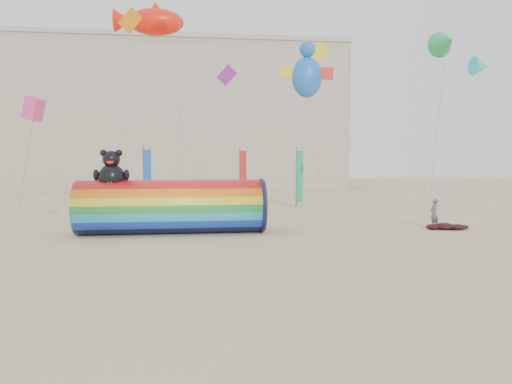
{
  "coord_description": "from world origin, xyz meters",
  "views": [
    {
      "loc": [
        -2.44,
        -22.35,
        4.08
      ],
      "look_at": [
        0.5,
        1.5,
        2.4
      ],
      "focal_mm": 32.0,
      "sensor_mm": 36.0,
      "label": 1
    }
  ],
  "objects": [
    {
      "name": "kite_handler",
      "position": [
        11.6,
        3.49,
        0.89
      ],
      "size": [
        0.78,
        0.71,
        1.78
      ],
      "primitive_type": "imported",
      "rotation": [
        0.0,
        0.0,
        3.71
      ],
      "color": "#585C60",
      "rests_on": "ground"
    },
    {
      "name": "ground",
      "position": [
        0.0,
        0.0,
        0.0
      ],
      "size": [
        160.0,
        160.0,
        0.0
      ],
      "primitive_type": "plane",
      "color": "#CCB58C",
      "rests_on": "ground"
    },
    {
      "name": "festival_banners",
      "position": [
        0.27,
        15.75,
        2.64
      ],
      "size": [
        13.27,
        3.73,
        5.2
      ],
      "color": "#59595E",
      "rests_on": "ground"
    },
    {
      "name": "hotel_building",
      "position": [
        -12.0,
        45.95,
        10.31
      ],
      "size": [
        60.4,
        15.4,
        20.6
      ],
      "color": "#B7AD99",
      "rests_on": "ground"
    },
    {
      "name": "windsock_assembly",
      "position": [
        -4.0,
        3.31,
        1.57
      ],
      "size": [
        10.27,
        3.13,
        4.73
      ],
      "color": "red",
      "rests_on": "ground"
    },
    {
      "name": "flying_kites",
      "position": [
        -0.2,
        6.54,
        11.94
      ],
      "size": [
        27.69,
        11.75,
        10.69
      ],
      "color": "blue",
      "rests_on": "ground"
    },
    {
      "name": "fabric_bundle",
      "position": [
        12.03,
        2.73,
        0.17
      ],
      "size": [
        2.62,
        1.35,
        0.41
      ],
      "color": "#3F0B0C",
      "rests_on": "ground"
    }
  ]
}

